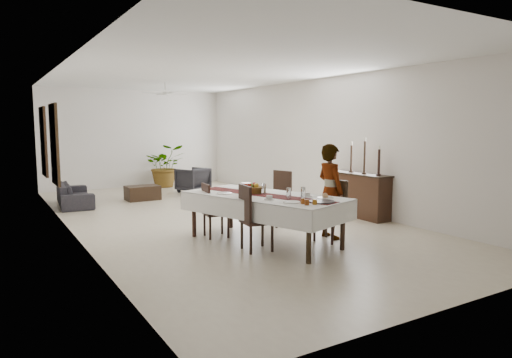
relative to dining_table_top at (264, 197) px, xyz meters
The scene contains 88 objects.
floor 2.64m from the dining_table_top, 84.04° to the left, with size 6.00×12.00×0.00m, color beige.
ceiling 3.48m from the dining_table_top, 84.04° to the left, with size 6.00×12.00×0.02m, color white.
wall_back 8.55m from the dining_table_top, 88.24° to the left, with size 6.00×0.02×3.20m, color white.
wall_front 3.59m from the dining_table_top, 85.72° to the right, with size 6.00×0.02×3.20m, color white.
wall_left 3.80m from the dining_table_top, 137.55° to the left, with size 0.02×12.00×3.20m, color white.
wall_right 4.19m from the dining_table_top, 37.52° to the left, with size 0.02×12.00×3.20m, color white.
dining_table_top is the anchor object (origin of this frame).
table_leg_fl 1.42m from the dining_table_top, 92.89° to the right, with size 0.08×0.08×0.78m, color black.
table_leg_fr 1.42m from the dining_table_top, 50.68° to the right, with size 0.08×0.08×0.78m, color black.
table_leg_bl 1.42m from the dining_table_top, 129.32° to the left, with size 0.08×0.08×0.78m, color black.
table_leg_br 1.42m from the dining_table_top, 87.11° to the left, with size 0.08×0.08×0.78m, color black.
tablecloth_top 0.03m from the dining_table_top, ahead, with size 1.31×2.86×0.01m, color white.
tablecloth_drape_left 0.66m from the dining_table_top, 161.79° to the right, with size 0.01×2.86×0.33m, color white.
tablecloth_drape_right 0.66m from the dining_table_top, 18.21° to the left, with size 0.01×2.86×0.33m, color white.
tablecloth_drape_near 1.43m from the dining_table_top, 71.79° to the right, with size 1.31×0.01×0.33m, color white.
tablecloth_drape_far 1.43m from the dining_table_top, 108.21° to the left, with size 1.31×0.01×0.33m, color silver.
table_runner 0.04m from the dining_table_top, ahead, with size 0.39×2.77×0.00m, color maroon.
red_pitcher 0.36m from the dining_table_top, 167.25° to the left, with size 0.17×0.17×0.22m, color maroon.
pitcher_handle 0.43m from the dining_table_top, behind, with size 0.13×0.13×0.02m, color maroon.
wine_glass_near 0.74m from the dining_table_top, 61.33° to the right, with size 0.08×0.08×0.19m, color silver.
wine_glass_mid 0.63m from the dining_table_top, 82.09° to the right, with size 0.08×0.08×0.19m, color silver.
wine_glass_far 0.16m from the dining_table_top, 63.21° to the left, with size 0.08×0.08×0.19m, color silver.
teacup_right 0.75m from the dining_table_top, 45.22° to the right, with size 0.10×0.10×0.07m, color white.
saucer_right 0.74m from the dining_table_top, 45.22° to the right, with size 0.17×0.17×0.01m, color white.
teacup_left 0.52m from the dining_table_top, 112.39° to the right, with size 0.10×0.10×0.07m, color silver.
saucer_left 0.51m from the dining_table_top, 112.39° to the right, with size 0.17×0.17×0.01m, color white.
plate_near_right 1.06m from the dining_table_top, 51.65° to the right, with size 0.27×0.27×0.02m, color white.
bread_near_right 1.07m from the dining_table_top, 51.65° to the right, with size 0.10×0.10×0.10m, color tan.
plate_near_left 0.90m from the dining_table_top, 93.59° to the right, with size 0.27×0.27×0.02m, color white.
plate_far_left 0.71m from the dining_table_top, 138.40° to the left, with size 0.27×0.27×0.02m, color white.
serving_tray 1.16m from the dining_table_top, 71.79° to the right, with size 0.40×0.40×0.02m, color #38383C.
jam_jar_a 1.22m from the dining_table_top, 83.30° to the right, with size 0.07×0.07×0.08m, color #965C15.
jam_jar_b 1.19m from the dining_table_top, 89.21° to the right, with size 0.07×0.07×0.08m, color brown.
jam_jar_c 1.07m from the dining_table_top, 88.15° to the right, with size 0.07×0.07×0.08m, color brown.
fruit_basket 0.30m from the dining_table_top, 96.90° to the left, with size 0.33×0.33×0.11m, color brown.
fruit_red 0.36m from the dining_table_top, 91.71° to the left, with size 0.10×0.10×0.10m, color maroon.
fruit_green 0.36m from the dining_table_top, 106.16° to the left, with size 0.09×0.09×0.09m, color olive.
fruit_yellow 0.29m from the dining_table_top, 94.17° to the left, with size 0.09×0.09×0.09m, color yellow.
chair_right_near_seat 1.21m from the dining_table_top, 24.10° to the right, with size 0.45×0.45×0.05m, color black.
chair_right_near_leg_fl 1.54m from the dining_table_top, 24.92° to the right, with size 0.05×0.05×0.45m, color black.
chair_right_near_leg_fr 1.34m from the dining_table_top, 11.63° to the right, with size 0.05×0.05×0.45m, color black.
chair_right_near_leg_bl 1.31m from the dining_table_top, 36.99° to the right, with size 0.05×0.05×0.45m, color black.
chair_right_near_leg_br 1.07m from the dining_table_top, 22.80° to the right, with size 0.05×0.05×0.45m, color black.
chair_right_near_back 1.33m from the dining_table_top, 18.30° to the right, with size 0.45×0.04×0.58m, color black.
chair_right_far_seat 1.50m from the dining_table_top, 48.72° to the left, with size 0.47×0.47×0.05m, color black.
chair_right_far_leg_fl 1.65m from the dining_table_top, 38.90° to the left, with size 0.05×0.05×0.46m, color black.
chair_right_far_leg_fr 1.82m from the dining_table_top, 50.62° to the left, with size 0.05×0.05×0.46m, color black.
chair_right_far_leg_bl 1.33m from the dining_table_top, 45.98° to the left, with size 0.05×0.05×0.46m, color black.
chair_right_far_leg_br 1.54m from the dining_table_top, 59.33° to the left, with size 0.05×0.05×0.46m, color black.
chair_right_far_back 1.65m from the dining_table_top, 44.73° to the left, with size 0.47×0.04×0.59m, color black.
chair_left_near_seat 0.59m from the dining_table_top, 135.81° to the right, with size 0.46×0.46×0.05m, color black.
chair_left_near_leg_fl 0.78m from the dining_table_top, 165.58° to the right, with size 0.05×0.05×0.45m, color black.
chair_left_near_leg_fr 0.95m from the dining_table_top, 138.02° to the right, with size 0.05×0.05×0.45m, color black.
chair_left_near_leg_bl 0.62m from the dining_table_top, 128.49° to the right, with size 0.05×0.05×0.45m, color black.
chair_left_near_leg_br 0.82m from the dining_table_top, 108.89° to the right, with size 0.05×0.05×0.45m, color black.
chair_left_near_back 0.64m from the dining_table_top, 150.50° to the right, with size 0.46×0.04×0.58m, color black.
chair_left_far_seat 1.04m from the dining_table_top, 122.43° to the left, with size 0.42×0.42×0.05m, color black.
chair_left_far_leg_fl 1.35m from the dining_table_top, 123.45° to the left, with size 0.04×0.04×0.41m, color black.
chair_left_far_leg_fr 1.15m from the dining_table_top, 136.71° to the left, with size 0.04×0.04×0.41m, color black.
chair_left_far_leg_bl 1.18m from the dining_table_top, 108.75° to the left, with size 0.04×0.04×0.41m, color black.
chair_left_far_leg_br 0.94m from the dining_table_top, 120.74° to the left, with size 0.04×0.04×0.41m, color black.
chair_left_far_back 1.10m from the dining_table_top, 130.05° to the left, with size 0.42×0.04×0.53m, color black.
woman 1.25m from the dining_table_top, 14.13° to the right, with size 0.62×0.41×1.71m, color gray.
sideboard_body 3.18m from the dining_table_top, 16.15° to the left, with size 0.42×1.57×0.94m, color black.
sideboard_top 3.17m from the dining_table_top, 16.15° to the left, with size 0.46×1.64×0.03m, color black.
candlestick_near_base 3.06m from the dining_table_top, ahead, with size 0.10×0.10×0.03m, color black.
candlestick_near_shaft 3.09m from the dining_table_top, ahead, with size 0.05×0.05×0.52m, color black.
candlestick_near_candle 3.15m from the dining_table_top, ahead, with size 0.04×0.04×0.08m, color silver.
candlestick_mid_base 3.13m from the dining_table_top, 13.38° to the left, with size 0.10×0.10×0.03m, color black.
candlestick_mid_shaft 3.17m from the dining_table_top, 13.38° to the left, with size 0.05×0.05×0.68m, color black.
candlestick_mid_candle 3.26m from the dining_table_top, 13.38° to the left, with size 0.04×0.04×0.08m, color beige.
candlestick_far_base 3.25m from the dining_table_top, 20.60° to the left, with size 0.10×0.10×0.03m, color black.
candlestick_far_shaft 3.29m from the dining_table_top, 20.60° to the left, with size 0.05×0.05×0.58m, color black.
candlestick_far_candle 3.35m from the dining_table_top, 20.60° to the left, with size 0.04×0.04×0.08m, color silver.
sofa 6.10m from the dining_table_top, 110.78° to the left, with size 1.95×0.76×0.57m, color #29262B.
armchair 6.42m from the dining_table_top, 77.85° to the left, with size 0.81×0.83×0.76m, color #27252A.
coffee_table 5.68m from the dining_table_top, 94.19° to the left, with size 0.88×0.59×0.39m, color black.
potted_plant 7.97m from the dining_table_top, 82.30° to the left, with size 1.27×1.10×1.41m, color #244F1F.
mirror_frame_near 5.48m from the dining_table_top, 119.84° to the left, with size 0.06×1.05×1.85m, color black.
mirror_glass_near 5.46m from the dining_table_top, 119.52° to the left, with size 0.01×0.90×1.70m, color white.
mirror_frame_far 7.36m from the dining_table_top, 111.63° to the left, with size 0.06×1.05×1.85m, color black.
mirror_glass_far 7.35m from the dining_table_top, 111.38° to the left, with size 0.01×0.90×1.70m, color white.
fan_rod 5.97m from the dining_table_top, 87.28° to the left, with size 0.04×0.04×0.20m, color white.
fan_hub 5.90m from the dining_table_top, 87.28° to the left, with size 0.16×0.16×0.08m, color white.
fan_blade_n 6.22m from the dining_table_top, 87.44° to the left, with size 0.10×0.55×0.01m, color silver.
fan_blade_s 5.57m from the dining_table_top, 87.09° to the left, with size 0.10×0.55×0.01m, color silver.
fan_blade_e 5.92m from the dining_table_top, 83.66° to the left, with size 0.55×0.10×0.01m, color white.
fan_blade_w 5.89m from the dining_table_top, 90.92° to the left, with size 0.55×0.10×0.01m, color silver.
Camera 1 is at (-4.37, -9.07, 2.03)m, focal length 32.00 mm.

